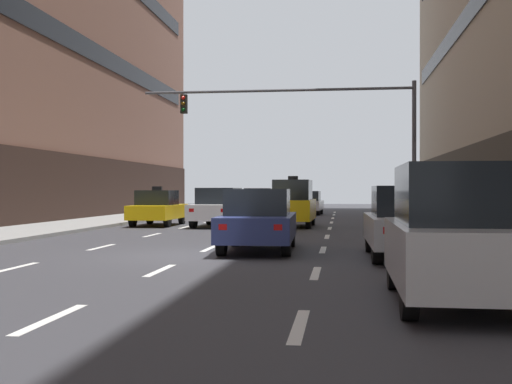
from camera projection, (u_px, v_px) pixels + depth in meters
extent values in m
plane|color=#38383D|center=(194.00, 256.00, 16.19)|extent=(120.00, 120.00, 0.00)
cube|color=silver|center=(14.00, 268.00, 13.64)|extent=(0.16, 2.00, 0.01)
cube|color=silver|center=(101.00, 247.00, 18.59)|extent=(0.16, 2.00, 0.01)
cube|color=silver|center=(152.00, 235.00, 23.55)|extent=(0.16, 2.00, 0.01)
cube|color=silver|center=(185.00, 227.00, 28.51)|extent=(0.16, 2.00, 0.01)
cube|color=silver|center=(208.00, 222.00, 33.46)|extent=(0.16, 2.00, 0.01)
cube|color=silver|center=(225.00, 217.00, 38.42)|extent=(0.16, 2.00, 0.01)
cube|color=silver|center=(239.00, 214.00, 43.38)|extent=(0.16, 2.00, 0.01)
cube|color=silver|center=(249.00, 212.00, 48.33)|extent=(0.16, 2.00, 0.01)
cube|color=silver|center=(51.00, 319.00, 8.26)|extent=(0.16, 2.00, 0.01)
cube|color=silver|center=(160.00, 270.00, 13.22)|extent=(0.16, 2.00, 0.01)
cube|color=silver|center=(210.00, 248.00, 18.18)|extent=(0.16, 2.00, 0.01)
cube|color=silver|center=(238.00, 236.00, 23.13)|extent=(0.16, 2.00, 0.01)
cube|color=silver|center=(256.00, 228.00, 28.09)|extent=(0.16, 2.00, 0.01)
cube|color=silver|center=(269.00, 222.00, 33.05)|extent=(0.16, 2.00, 0.01)
cube|color=silver|center=(279.00, 218.00, 38.00)|extent=(0.16, 2.00, 0.01)
cube|color=silver|center=(286.00, 215.00, 42.96)|extent=(0.16, 2.00, 0.01)
cube|color=silver|center=(292.00, 212.00, 47.92)|extent=(0.16, 2.00, 0.01)
cube|color=silver|center=(299.00, 325.00, 7.85)|extent=(0.16, 2.00, 0.01)
cube|color=silver|center=(316.00, 273.00, 12.80)|extent=(0.16, 2.00, 0.01)
cube|color=silver|center=(323.00, 250.00, 17.76)|extent=(0.16, 2.00, 0.01)
cube|color=silver|center=(327.00, 237.00, 22.72)|extent=(0.16, 2.00, 0.01)
cube|color=silver|center=(330.00, 228.00, 27.67)|extent=(0.16, 2.00, 0.01)
cube|color=silver|center=(332.00, 222.00, 32.63)|extent=(0.16, 2.00, 0.01)
cube|color=silver|center=(333.00, 218.00, 37.59)|extent=(0.16, 2.00, 0.01)
cube|color=silver|center=(334.00, 215.00, 42.54)|extent=(0.16, 2.00, 0.01)
cube|color=silver|center=(335.00, 212.00, 47.50)|extent=(0.16, 2.00, 0.01)
cylinder|color=black|center=(150.00, 217.00, 31.26)|extent=(0.22, 0.65, 0.65)
cylinder|color=black|center=(182.00, 217.00, 31.07)|extent=(0.22, 0.65, 0.65)
cylinder|color=black|center=(133.00, 220.00, 28.63)|extent=(0.22, 0.65, 0.65)
cylinder|color=black|center=(167.00, 220.00, 28.43)|extent=(0.22, 0.65, 0.65)
cube|color=yellow|center=(158.00, 212.00, 29.85)|extent=(1.84, 4.35, 0.63)
cube|color=black|center=(157.00, 198.00, 29.65)|extent=(1.59, 1.88, 0.67)
cube|color=white|center=(158.00, 208.00, 32.03)|extent=(0.20, 0.08, 0.14)
cube|color=red|center=(130.00, 211.00, 27.81)|extent=(0.20, 0.08, 0.14)
cube|color=white|center=(183.00, 208.00, 31.88)|extent=(0.20, 0.08, 0.14)
cube|color=red|center=(159.00, 211.00, 27.66)|extent=(0.20, 0.08, 0.14)
cube|color=black|center=(157.00, 188.00, 29.65)|extent=(0.43, 0.20, 0.18)
cylinder|color=black|center=(279.00, 218.00, 30.31)|extent=(0.23, 0.65, 0.65)
cylinder|color=black|center=(312.00, 218.00, 30.08)|extent=(0.23, 0.65, 0.65)
cylinder|color=black|center=(272.00, 221.00, 27.70)|extent=(0.23, 0.65, 0.65)
cylinder|color=black|center=(308.00, 221.00, 27.46)|extent=(0.23, 0.65, 0.65)
cube|color=yellow|center=(293.00, 210.00, 28.88)|extent=(1.89, 4.35, 0.88)
cube|color=black|center=(293.00, 190.00, 28.88)|extent=(1.62, 2.58, 0.88)
cube|color=white|center=(284.00, 205.00, 31.07)|extent=(0.20, 0.08, 0.14)
cube|color=red|center=(273.00, 207.00, 26.89)|extent=(0.20, 0.08, 0.14)
cube|color=white|center=(310.00, 205.00, 30.88)|extent=(0.20, 0.08, 0.14)
cube|color=red|center=(303.00, 207.00, 26.70)|extent=(0.20, 0.08, 0.14)
cube|color=black|center=(293.00, 178.00, 28.88)|extent=(0.43, 0.20, 0.18)
cylinder|color=black|center=(210.00, 217.00, 30.56)|extent=(0.26, 0.70, 0.69)
cylinder|color=black|center=(245.00, 218.00, 30.26)|extent=(0.26, 0.70, 0.69)
cylinder|color=black|center=(193.00, 220.00, 27.76)|extent=(0.26, 0.70, 0.69)
cylinder|color=black|center=(232.00, 220.00, 27.47)|extent=(0.26, 0.70, 0.69)
cube|color=white|center=(220.00, 211.00, 29.01)|extent=(2.14, 4.71, 0.67)
cube|color=black|center=(219.00, 196.00, 28.80)|extent=(1.77, 2.07, 0.71)
cube|color=white|center=(217.00, 207.00, 31.36)|extent=(0.21, 0.09, 0.15)
cube|color=red|center=(192.00, 210.00, 26.89)|extent=(0.21, 0.09, 0.15)
cube|color=white|center=(245.00, 207.00, 31.13)|extent=(0.21, 0.09, 0.15)
cube|color=red|center=(223.00, 210.00, 26.65)|extent=(0.21, 0.09, 0.15)
cylinder|color=black|center=(299.00, 209.00, 44.43)|extent=(0.24, 0.64, 0.63)
cylinder|color=black|center=(321.00, 209.00, 44.16)|extent=(0.24, 0.64, 0.63)
cylinder|color=black|center=(295.00, 210.00, 41.90)|extent=(0.24, 0.64, 0.63)
cylinder|color=black|center=(318.00, 211.00, 41.63)|extent=(0.24, 0.64, 0.63)
cube|color=white|center=(308.00, 205.00, 43.03)|extent=(1.94, 4.26, 0.61)
cube|color=black|center=(308.00, 196.00, 42.84)|extent=(1.60, 1.87, 0.65)
cube|color=white|center=(302.00, 203.00, 45.16)|extent=(0.19, 0.08, 0.13)
cube|color=red|center=(296.00, 204.00, 41.12)|extent=(0.19, 0.08, 0.13)
cube|color=white|center=(320.00, 203.00, 44.94)|extent=(0.19, 0.08, 0.13)
cube|color=red|center=(315.00, 204.00, 40.90)|extent=(0.19, 0.08, 0.13)
cylinder|color=black|center=(235.00, 235.00, 18.84)|extent=(0.25, 0.67, 0.67)
cylinder|color=black|center=(291.00, 235.00, 18.69)|extent=(0.25, 0.67, 0.67)
cylinder|color=black|center=(222.00, 243.00, 16.13)|extent=(0.25, 0.67, 0.67)
cylinder|color=black|center=(286.00, 243.00, 15.97)|extent=(0.25, 0.67, 0.67)
cube|color=navy|center=(259.00, 227.00, 17.41)|extent=(2.02, 4.51, 0.65)
cube|color=black|center=(258.00, 202.00, 17.20)|extent=(1.69, 1.98, 0.69)
cube|color=white|center=(244.00, 219.00, 19.64)|extent=(0.20, 0.09, 0.14)
cube|color=red|center=(223.00, 227.00, 15.30)|extent=(0.20, 0.09, 0.14)
cube|color=white|center=(287.00, 219.00, 19.52)|extent=(0.20, 0.09, 0.14)
cube|color=red|center=(278.00, 227.00, 15.17)|extent=(0.20, 0.09, 0.14)
cylinder|color=black|center=(249.00, 209.00, 43.29)|extent=(0.25, 0.70, 0.70)
cylinder|color=black|center=(274.00, 209.00, 43.12)|extent=(0.25, 0.70, 0.70)
cylinder|color=black|center=(243.00, 211.00, 40.45)|extent=(0.25, 0.70, 0.70)
cylinder|color=black|center=(270.00, 211.00, 40.28)|extent=(0.25, 0.70, 0.70)
cube|color=maroon|center=(259.00, 205.00, 41.78)|extent=(2.08, 4.71, 0.68)
cube|color=black|center=(259.00, 194.00, 41.57)|extent=(1.75, 2.06, 0.72)
cube|color=white|center=(252.00, 202.00, 44.13)|extent=(0.21, 0.09, 0.15)
cube|color=red|center=(244.00, 204.00, 39.58)|extent=(0.21, 0.09, 0.15)
cube|color=white|center=(272.00, 202.00, 43.99)|extent=(0.21, 0.09, 0.15)
cube|color=red|center=(266.00, 204.00, 39.44)|extent=(0.21, 0.09, 0.15)
cylinder|color=black|center=(394.00, 271.00, 10.70)|extent=(0.21, 0.62, 0.62)
cylinder|color=black|center=(489.00, 272.00, 10.49)|extent=(0.21, 0.62, 0.62)
cylinder|color=black|center=(409.00, 296.00, 8.17)|extent=(0.21, 0.62, 0.62)
cube|color=white|center=(454.00, 253.00, 9.33)|extent=(1.77, 4.17, 0.85)
cube|color=black|center=(454.00, 194.00, 9.33)|extent=(1.53, 2.47, 0.85)
cube|color=white|center=(400.00, 233.00, 11.43)|extent=(0.19, 0.08, 0.13)
cube|color=red|center=(429.00, 257.00, 7.39)|extent=(0.19, 0.08, 0.13)
cube|color=white|center=(471.00, 234.00, 11.26)|extent=(0.19, 0.08, 0.13)
cylinder|color=black|center=(370.00, 239.00, 17.16)|extent=(0.24, 0.70, 0.70)
cylinder|color=black|center=(435.00, 239.00, 16.96)|extent=(0.24, 0.70, 0.70)
cylinder|color=black|center=(377.00, 249.00, 14.33)|extent=(0.24, 0.70, 0.70)
cylinder|color=black|center=(456.00, 249.00, 14.13)|extent=(0.24, 0.70, 0.70)
cube|color=#B7BABF|center=(409.00, 230.00, 15.64)|extent=(2.00, 4.67, 0.68)
cube|color=black|center=(410.00, 201.00, 15.43)|extent=(1.72, 2.03, 0.72)
cube|color=white|center=(374.00, 220.00, 17.99)|extent=(0.21, 0.09, 0.15)
cube|color=red|center=(388.00, 230.00, 13.46)|extent=(0.21, 0.09, 0.15)
cube|color=white|center=(424.00, 220.00, 17.83)|extent=(0.21, 0.09, 0.15)
cube|color=red|center=(455.00, 231.00, 13.30)|extent=(0.21, 0.09, 0.15)
cylinder|color=#4C4C51|center=(414.00, 153.00, 27.55)|extent=(0.18, 0.18, 6.15)
cylinder|color=#4C4C51|center=(276.00, 91.00, 28.31)|extent=(11.81, 0.12, 0.12)
cube|color=black|center=(184.00, 104.00, 28.86)|extent=(0.28, 0.24, 0.84)
sphere|color=red|center=(183.00, 98.00, 28.72)|extent=(0.17, 0.17, 0.17)
sphere|color=#523505|center=(183.00, 104.00, 28.72)|extent=(0.17, 0.17, 0.17)
sphere|color=#073E10|center=(183.00, 110.00, 28.72)|extent=(0.17, 0.17, 0.17)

